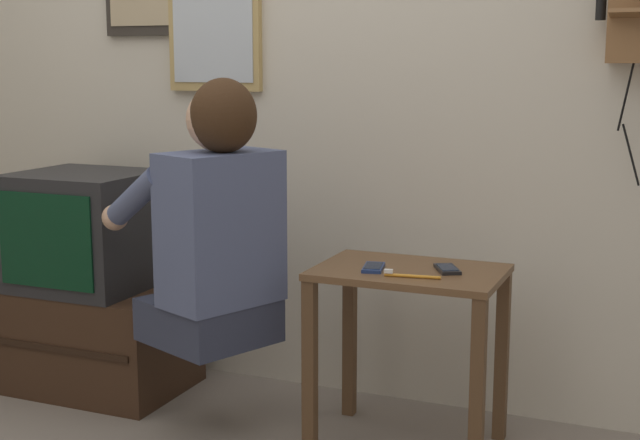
# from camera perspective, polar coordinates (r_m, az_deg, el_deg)

# --- Properties ---
(wall_back) EXTENTS (6.80, 0.05, 2.55)m
(wall_back) POSITION_cam_1_polar(r_m,az_deg,el_deg) (3.26, 0.35, 11.05)
(wall_back) COLOR beige
(wall_back) RESTS_ON ground_plane
(side_table) EXTENTS (0.58, 0.40, 0.58)m
(side_table) POSITION_cam_1_polar(r_m,az_deg,el_deg) (2.82, 5.69, -5.76)
(side_table) COLOR brown
(side_table) RESTS_ON ground_plane
(person) EXTENTS (0.61, 0.54, 0.85)m
(person) POSITION_cam_1_polar(r_m,az_deg,el_deg) (2.83, -6.75, -0.20)
(person) COLOR #2D3347
(person) RESTS_ON ground_plane
(tv_stand) EXTENTS (0.68, 0.46, 0.39)m
(tv_stand) POSITION_cam_1_polar(r_m,az_deg,el_deg) (3.50, -14.12, -7.23)
(tv_stand) COLOR #382316
(tv_stand) RESTS_ON ground_plane
(television) EXTENTS (0.48, 0.45, 0.43)m
(television) POSITION_cam_1_polar(r_m,az_deg,el_deg) (3.41, -14.79, -0.62)
(television) COLOR #232326
(television) RESTS_ON tv_stand
(wall_mirror) EXTENTS (0.38, 0.03, 0.65)m
(wall_mirror) POSITION_cam_1_polar(r_m,az_deg,el_deg) (3.41, -6.82, 13.64)
(wall_mirror) COLOR tan
(cell_phone_held) EXTENTS (0.08, 0.13, 0.01)m
(cell_phone_held) POSITION_cam_1_polar(r_m,az_deg,el_deg) (2.77, 3.44, -3.05)
(cell_phone_held) COLOR navy
(cell_phone_held) RESTS_ON side_table
(cell_phone_spare) EXTENTS (0.11, 0.14, 0.01)m
(cell_phone_spare) POSITION_cam_1_polar(r_m,az_deg,el_deg) (2.78, 8.14, -3.12)
(cell_phone_spare) COLOR black
(cell_phone_spare) RESTS_ON side_table
(toothbrush) EXTENTS (0.17, 0.04, 0.02)m
(toothbrush) POSITION_cam_1_polar(r_m,az_deg,el_deg) (2.68, 5.66, -3.54)
(toothbrush) COLOR orange
(toothbrush) RESTS_ON side_table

